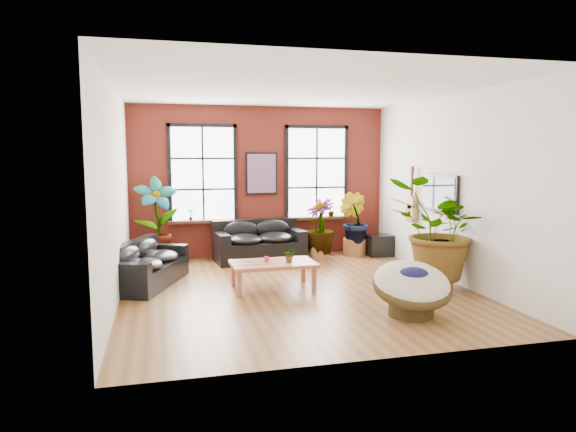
# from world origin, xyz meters

# --- Properties ---
(room) EXTENTS (6.04, 6.54, 3.54)m
(room) POSITION_xyz_m (0.00, 0.15, 1.75)
(room) COLOR brown
(room) RESTS_ON ground
(sofa_back) EXTENTS (2.07, 1.16, 0.91)m
(sofa_back) POSITION_xyz_m (-0.17, 2.68, 0.41)
(sofa_back) COLOR black
(sofa_back) RESTS_ON ground
(sofa_left) EXTENTS (1.54, 2.19, 0.80)m
(sofa_left) POSITION_xyz_m (-2.60, 0.99, 0.36)
(sofa_left) COLOR black
(sofa_left) RESTS_ON ground
(coffee_table) EXTENTS (1.51, 0.87, 0.58)m
(coffee_table) POSITION_xyz_m (-0.38, 0.19, 0.42)
(coffee_table) COLOR #9B5737
(coffee_table) RESTS_ON ground
(papasan_chair) EXTENTS (1.30, 1.32, 0.87)m
(papasan_chair) POSITION_xyz_m (1.29, -1.84, 0.45)
(papasan_chair) COLOR #3D3015
(papasan_chair) RESTS_ON ground
(poster) EXTENTS (0.74, 0.06, 0.98)m
(poster) POSITION_xyz_m (0.00, 3.18, 1.95)
(poster) COLOR black
(poster) RESTS_ON room
(tv_wall_unit) EXTENTS (0.13, 1.86, 1.20)m
(tv_wall_unit) POSITION_xyz_m (2.93, 0.60, 1.54)
(tv_wall_unit) COLOR black
(tv_wall_unit) RESTS_ON room
(media_box) EXTENTS (0.60, 0.50, 0.50)m
(media_box) POSITION_xyz_m (2.71, 2.52, 0.25)
(media_box) COLOR black
(media_box) RESTS_ON ground
(pot_back_left) EXTENTS (0.54, 0.54, 0.36)m
(pot_back_left) POSITION_xyz_m (-2.40, 2.76, 0.18)
(pot_back_left) COLOR brown
(pot_back_left) RESTS_ON ground
(pot_back_right) EXTENTS (0.59, 0.59, 0.40)m
(pot_back_right) POSITION_xyz_m (2.17, 2.74, 0.20)
(pot_back_right) COLOR brown
(pot_back_right) RESTS_ON ground
(pot_right_wall) EXTENTS (0.70, 0.70, 0.42)m
(pot_right_wall) POSITION_xyz_m (2.44, -0.56, 0.21)
(pot_right_wall) COLOR brown
(pot_right_wall) RESTS_ON ground
(pot_mid) EXTENTS (0.58, 0.58, 0.32)m
(pot_mid) POSITION_xyz_m (1.16, 2.43, 0.16)
(pot_mid) COLOR brown
(pot_mid) RESTS_ON ground
(floor_plant_back_left) EXTENTS (1.03, 0.78, 1.78)m
(floor_plant_back_left) POSITION_xyz_m (-2.39, 2.75, 1.04)
(floor_plant_back_left) COLOR #164512
(floor_plant_back_left) RESTS_ON ground
(floor_plant_back_right) EXTENTS (0.88, 0.94, 1.35)m
(floor_plant_back_right) POSITION_xyz_m (2.13, 2.75, 0.82)
(floor_plant_back_right) COLOR #164512
(floor_plant_back_right) RESTS_ON ground
(floor_plant_right_wall) EXTENTS (1.76, 1.56, 1.82)m
(floor_plant_right_wall) POSITION_xyz_m (2.43, -0.55, 1.07)
(floor_plant_right_wall) COLOR #164512
(floor_plant_right_wall) RESTS_ON ground
(floor_plant_mid) EXTENTS (0.94, 0.94, 1.26)m
(floor_plant_mid) POSITION_xyz_m (1.20, 2.46, 0.77)
(floor_plant_mid) COLOR #164512
(floor_plant_mid) RESTS_ON ground
(table_plant) EXTENTS (0.22, 0.19, 0.25)m
(table_plant) POSITION_xyz_m (-0.09, 0.13, 0.60)
(table_plant) COLOR #164512
(table_plant) RESTS_ON coffee_table
(sill_plant_left) EXTENTS (0.17, 0.17, 0.27)m
(sill_plant_left) POSITION_xyz_m (-1.65, 3.13, 1.04)
(sill_plant_left) COLOR #164512
(sill_plant_left) RESTS_ON room
(sill_plant_right) EXTENTS (0.19, 0.19, 0.27)m
(sill_plant_right) POSITION_xyz_m (1.70, 3.13, 1.04)
(sill_plant_right) COLOR #164512
(sill_plant_right) RESTS_ON room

